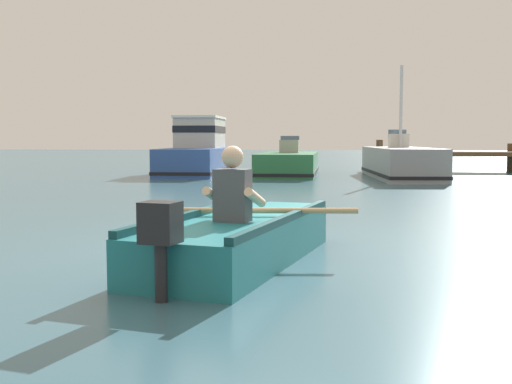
% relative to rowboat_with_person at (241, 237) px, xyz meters
% --- Properties ---
extents(ground_plane, '(120.00, 120.00, 0.00)m').
position_rel_rowboat_with_person_xyz_m(ground_plane, '(-0.12, 0.85, -0.25)').
color(ground_plane, '#386070').
extents(rowboat_with_person, '(2.10, 3.71, 1.19)m').
position_rel_rowboat_with_person_xyz_m(rowboat_with_person, '(0.00, 0.00, 0.00)').
color(rowboat_with_person, '#1E727A').
rests_on(rowboat_with_person, ground).
extents(moored_boat_blue, '(2.10, 6.36, 2.05)m').
position_rel_rowboat_with_person_xyz_m(moored_boat_blue, '(-3.78, 15.93, 0.51)').
color(moored_boat_blue, '#2D519E').
rests_on(moored_boat_blue, ground).
extents(moored_boat_green, '(1.97, 4.93, 1.34)m').
position_rel_rowboat_with_person_xyz_m(moored_boat_green, '(-0.49, 15.11, 0.11)').
color(moored_boat_green, '#287042').
rests_on(moored_boat_green, ground).
extents(moored_boat_grey, '(2.18, 5.83, 3.55)m').
position_rel_rowboat_with_person_xyz_m(moored_boat_grey, '(3.15, 13.99, 0.21)').
color(moored_boat_grey, gray).
rests_on(moored_boat_grey, ground).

